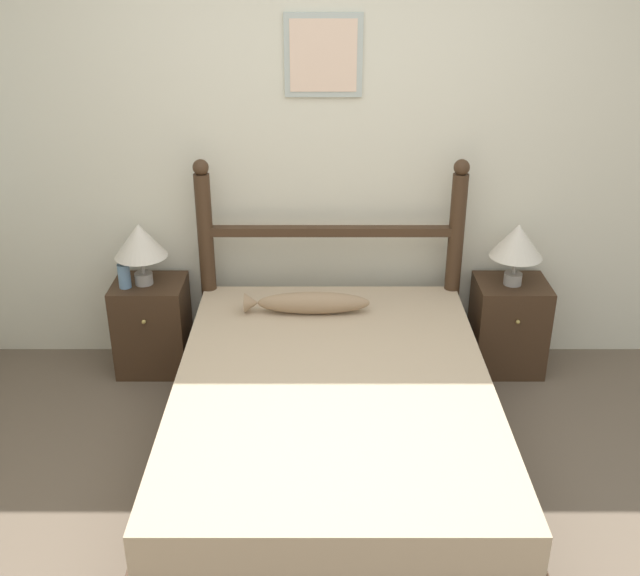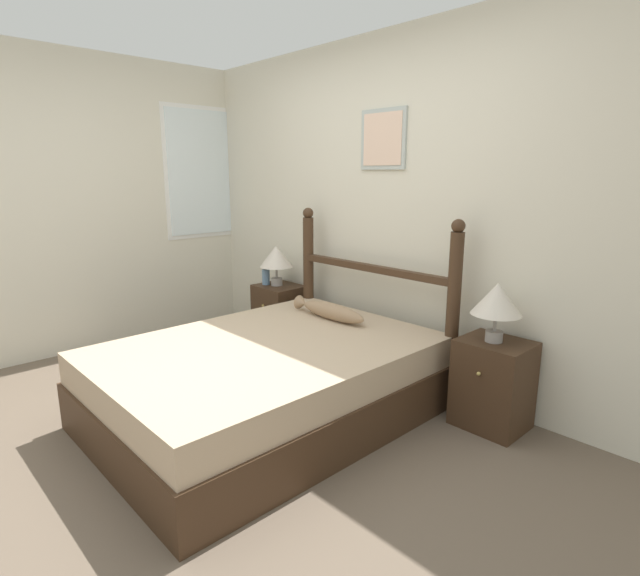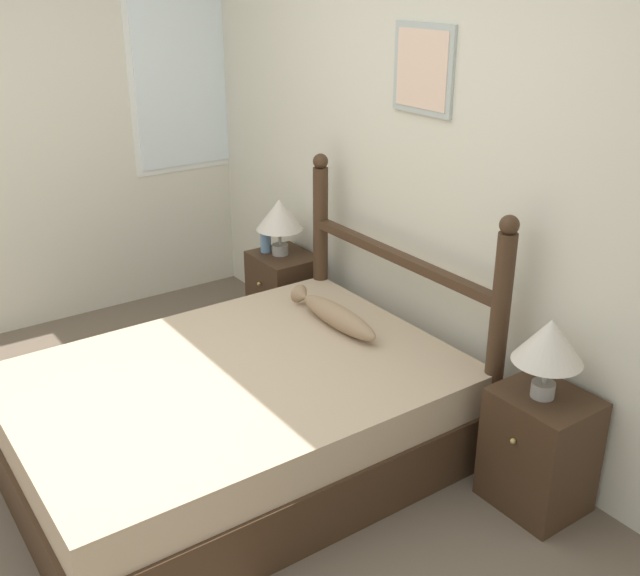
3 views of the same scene
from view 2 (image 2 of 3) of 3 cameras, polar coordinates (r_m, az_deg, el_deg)
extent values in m
plane|color=brown|center=(3.16, -14.59, -16.92)|extent=(16.00, 16.00, 0.00)
cube|color=beige|center=(3.87, 7.51, 8.79)|extent=(6.40, 0.06, 2.55)
cube|color=#ADB7B2|center=(3.84, 7.24, 16.52)|extent=(0.42, 0.02, 0.43)
cube|color=beige|center=(3.83, 7.12, 16.53)|extent=(0.36, 0.01, 0.37)
cube|color=beige|center=(4.75, -28.17, 8.16)|extent=(0.06, 6.40, 2.55)
cube|color=white|center=(5.25, -13.42, 12.67)|extent=(0.01, 0.80, 1.28)
cube|color=white|center=(5.24, -13.38, 12.67)|extent=(0.01, 0.72, 1.20)
cube|color=#3D2819|center=(3.32, -5.94, -12.03)|extent=(1.51, 2.08, 0.30)
cube|color=tan|center=(3.22, -6.04, -8.02)|extent=(1.47, 2.04, 0.20)
cylinder|color=#3D2819|center=(4.30, -1.33, 0.14)|extent=(0.09, 0.09, 1.19)
sphere|color=#3D2819|center=(4.20, -1.37, 8.56)|extent=(0.09, 0.09, 0.09)
cylinder|color=#3D2819|center=(3.41, 14.89, -3.75)|extent=(0.09, 0.09, 1.19)
sphere|color=#3D2819|center=(3.29, 15.53, 6.84)|extent=(0.09, 0.09, 0.09)
cube|color=#3D2819|center=(3.76, 5.92, 2.26)|extent=(1.42, 0.06, 0.05)
cube|color=#3D2819|center=(4.60, -4.62, -3.10)|extent=(0.41, 0.35, 0.56)
sphere|color=tan|center=(4.46, -6.54, -2.03)|extent=(0.02, 0.02, 0.02)
cube|color=#3D2819|center=(3.32, 19.15, -10.32)|extent=(0.41, 0.35, 0.56)
sphere|color=tan|center=(3.12, 17.67, -9.31)|extent=(0.02, 0.02, 0.02)
cylinder|color=gray|center=(4.53, -4.97, 0.72)|extent=(0.10, 0.10, 0.07)
cylinder|color=gray|center=(4.51, -4.99, 1.78)|extent=(0.02, 0.02, 0.10)
cone|color=beige|center=(4.49, -5.02, 3.64)|extent=(0.30, 0.30, 0.19)
cylinder|color=gray|center=(3.20, 19.26, -5.22)|extent=(0.10, 0.10, 0.07)
cylinder|color=gray|center=(3.18, 19.37, -3.75)|extent=(0.02, 0.02, 0.10)
cone|color=beige|center=(3.14, 19.58, -1.16)|extent=(0.30, 0.30, 0.19)
cylinder|color=#668CB2|center=(4.57, -6.20, 1.27)|extent=(0.07, 0.07, 0.14)
sphere|color=#333338|center=(4.55, -6.23, 2.37)|extent=(0.05, 0.05, 0.05)
ellipsoid|color=#997A5B|center=(3.66, 1.43, -2.71)|extent=(0.61, 0.12, 0.12)
cone|color=#997A5B|center=(3.90, -2.06, -1.73)|extent=(0.08, 0.11, 0.11)
camera|label=1|loc=(2.85, -72.60, 20.70)|focal=42.00mm
camera|label=3|loc=(0.85, 107.63, 51.55)|focal=42.00mm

